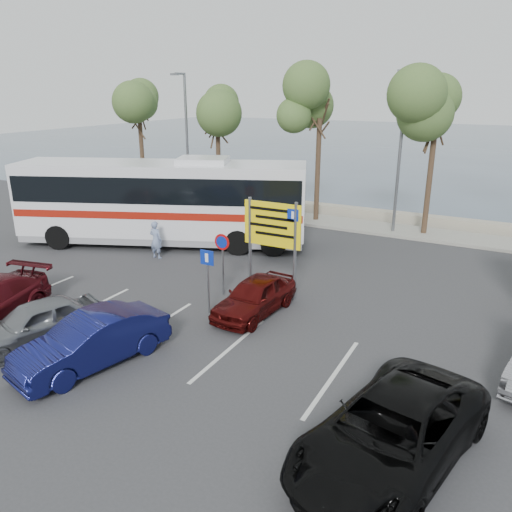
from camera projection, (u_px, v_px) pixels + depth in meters
The scene contains 20 objects.
ground at pixel (201, 323), 16.29m from camera, with size 120.00×120.00×0.00m, color #343437.
kerb_strip at pixel (341, 224), 27.98m from camera, with size 44.00×2.40×0.15m, color gray.
seawall at pixel (352, 212), 29.59m from camera, with size 48.00×0.80×0.60m, color #9F987F.
sea at pixel (453, 146), 66.51m from camera, with size 140.00×140.00×0.00m, color #3A4A5D.
tree_far_left at pixel (138, 104), 32.21m from camera, with size 3.20×3.20×7.60m.
tree_left at pixel (217, 111), 29.64m from camera, with size 3.20×3.20×7.20m.
tree_mid at pixel (320, 101), 26.55m from camera, with size 3.20×3.20×8.00m.
tree_right at pixel (437, 113), 24.04m from camera, with size 3.20×3.20×7.40m.
street_lamp_left at pixel (186, 134), 30.58m from camera, with size 0.45×1.15×8.01m.
street_lamp_right at pixel (400, 145), 24.80m from camera, with size 0.45×1.15×8.01m.
direction_sign at pixel (272, 232), 17.74m from camera, with size 2.20×0.12×3.60m.
sign_no_stop at pixel (222, 254), 18.05m from camera, with size 0.60×0.08×2.35m.
sign_parking at pixel (208, 273), 16.57m from camera, with size 0.50×0.07×2.25m.
lane_markings at pixel (154, 328), 15.96m from camera, with size 12.02×4.20×0.01m, color silver, non-canonical shape.
coach_bus_left at pixel (163, 205), 23.99m from camera, with size 13.71×7.85×4.25m.
car_silver_a at pixel (36, 322), 14.86m from camera, with size 1.56×3.87×1.32m, color slate.
car_blue at pixel (92, 341), 13.67m from camera, with size 1.51×4.33×1.43m, color #10144C.
car_red at pixel (255, 296), 16.81m from camera, with size 1.50×3.73×1.27m, color #4A0B0A.
suv_black at pixel (392, 432), 10.02m from camera, with size 2.44×5.29×1.47m, color black.
pedestrian_near at pixel (156, 240), 22.29m from camera, with size 0.62×0.41×1.71m, color #7F92B9.
Camera 1 is at (8.50, -12.17, 7.29)m, focal length 35.00 mm.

